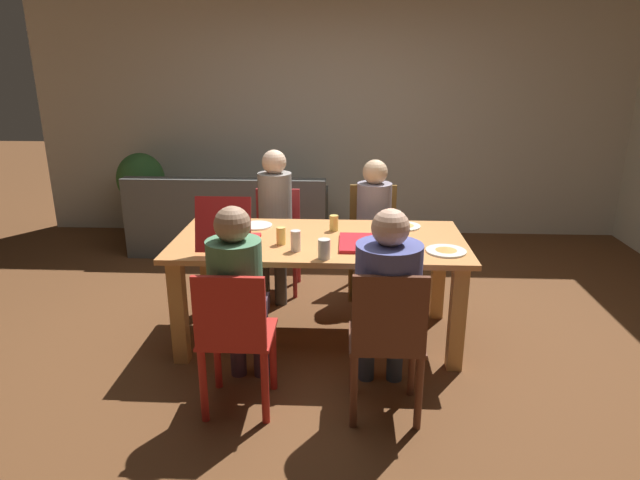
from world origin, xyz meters
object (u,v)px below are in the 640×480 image
Objects in this scene: plate_2 at (212,224)px; potted_plant at (142,191)px; dining_table at (319,255)px; person_3 at (274,213)px; drinking_glass_3 at (324,249)px; chair_0 at (235,337)px; person_0 at (238,290)px; plate_0 at (404,226)px; pizza_box_0 at (230,238)px; chair_2 at (373,234)px; pizza_box_1 at (369,243)px; drinking_glass_0 at (334,223)px; drinking_glass_2 at (296,241)px; plate_3 at (446,250)px; chair_3 at (277,233)px; chair_1 at (387,340)px; drinking_glass_1 at (281,236)px; plate_1 at (257,225)px; person_2 at (374,220)px; couch at (231,222)px.

plate_2 is 2.30m from potted_plant.
person_3 is (-0.42, 0.80, 0.08)m from dining_table.
chair_0 is at bearing -132.01° from drinking_glass_3.
person_0 reaches higher than plate_0.
pizza_box_0 is 3.48× the size of drinking_glass_3.
person_0 is 1.90m from chair_2.
pizza_box_1 is 3.44× the size of drinking_glass_0.
drinking_glass_2 is at bearing -142.70° from plate_0.
person_0 is at bearing -61.01° from potted_plant.
drinking_glass_3 is (-0.05, -0.59, 0.01)m from drinking_glass_0.
chair_3 is at bearing 136.36° from plate_3.
dining_table is 1.04m from chair_1.
chair_1 is 0.86m from plate_3.
potted_plant is (-1.65, 1.40, -0.15)m from person_3.
drinking_glass_0 reaches higher than dining_table.
drinking_glass_1 is 0.87× the size of drinking_glass_2.
person_0 is at bearing -90.00° from chair_3.
chair_2 is 0.69m from plate_0.
potted_plant is (-2.48, 1.29, 0.05)m from chair_2.
person_3 is at bearing 83.20° from plate_1.
chair_0 reaches higher than plate_1.
chair_3 is 6.86× the size of drinking_glass_3.
drinking_glass_0 is at bearing 85.63° from drinking_glass_3.
pizza_box_0 is at bearing 168.85° from drinking_glass_2.
pizza_box_0 reaches higher than potted_plant.
plate_3 is (1.24, 0.54, 0.07)m from person_0.
person_2 is at bearing 61.63° from drinking_glass_2.
chair_2 is 7.78× the size of drinking_glass_1.
pizza_box_1 is at bearing 1.79° from drinking_glass_1.
chair_1 is (0.83, -0.02, 0.02)m from chair_0.
chair_1 is 3.49× the size of plate_3.
person_2 is (0.83, 1.68, 0.21)m from chair_0.
chair_1 reaches higher than plate_2.
pizza_box_0 is at bearing -157.97° from plate_0.
couch is at bearing 140.98° from person_2.
chair_0 reaches higher than chair_3.
person_2 reaches higher than drinking_glass_2.
person_2 is at bearing 61.39° from dining_table.
chair_3 is 1.18m from pizza_box_0.
person_2 is at bearing -12.94° from chair_3.
potted_plant is at bearing 121.98° from pizza_box_0.
person_2 is (0.41, 0.76, 0.05)m from dining_table.
plate_1 is 1.84× the size of drinking_glass_3.
dining_table is 0.86m from person_2.
plate_2 is (-0.34, 0.01, 0.00)m from plate_1.
chair_0 reaches higher than dining_table.
couch is (-1.09, 2.33, -0.52)m from drinking_glass_3.
chair_1 is 3.77× the size of plate_0.
person_0 is 4.65× the size of plate_3.
pizza_box_0 is (-0.17, -0.98, 0.10)m from person_3.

